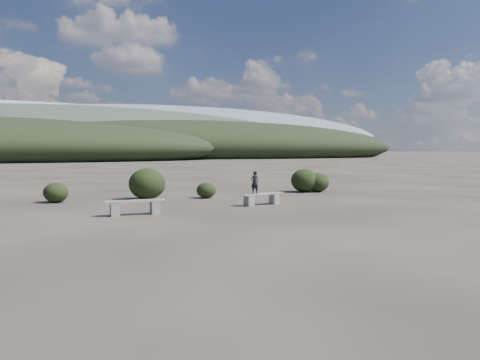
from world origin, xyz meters
name	(u,v)px	position (x,y,z in m)	size (l,w,h in m)	color
ground	(281,226)	(0.00, 0.00, 0.00)	(1200.00, 1200.00, 0.00)	#28231F
bench_left	(135,206)	(-3.39, 3.88, 0.30)	(1.99, 0.44, 0.50)	gray
bench_right	(262,198)	(1.70, 4.81, 0.28)	(1.90, 0.76, 0.47)	gray
seated_person	(255,182)	(1.35, 4.74, 0.91)	(0.32, 0.21, 0.88)	black
shrub_a	(56,192)	(-5.72, 8.95, 0.41)	(1.00, 1.00, 0.82)	black
shrub_b	(147,184)	(-2.01, 8.68, 0.68)	(1.60, 1.60, 1.37)	black
shrub_c	(206,190)	(0.54, 8.20, 0.35)	(0.88, 0.88, 0.70)	black
shrub_d	(304,180)	(6.18, 9.17, 0.60)	(1.37, 1.37, 1.19)	black
shrub_e	(318,182)	(6.84, 8.96, 0.50)	(1.20, 1.20, 1.00)	black
mountain_ridges	(41,138)	(-7.48, 339.06, 10.84)	(500.00, 400.00, 56.00)	black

